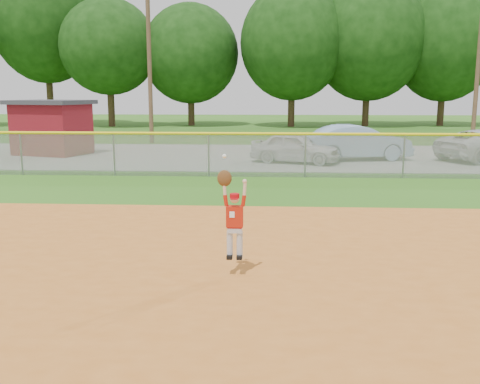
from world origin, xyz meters
name	(u,v)px	position (x,y,z in m)	size (l,w,h in m)	color
ground	(343,275)	(0.00, 0.00, 0.00)	(120.00, 120.00, 0.00)	#2A5B14
clay_infield	(381,368)	(0.00, -3.00, 0.02)	(24.00, 16.00, 0.04)	#B36120
parking_strip	(297,156)	(0.00, 16.00, 0.01)	(44.00, 10.00, 0.03)	gray
car_white_a	(295,148)	(-0.18, 13.63, 0.65)	(1.46, 3.63, 1.24)	silver
car_blue	(357,142)	(2.50, 14.75, 0.78)	(1.58, 4.53, 1.49)	#84A1C5
utility_shed	(52,127)	(-11.36, 16.07, 1.29)	(3.97, 3.46, 2.53)	#610D14
outfield_fence	(305,152)	(0.00, 10.00, 0.88)	(40.06, 0.10, 1.55)	gray
power_lines	(311,59)	(1.00, 22.00, 4.68)	(19.40, 0.24, 9.00)	#4C3823
tree_line	(297,35)	(0.96, 37.90, 7.53)	(62.37, 13.00, 14.43)	#422D1C
ballplayer	(233,215)	(-1.78, -0.17, 1.01)	(0.47, 0.20, 1.67)	silver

